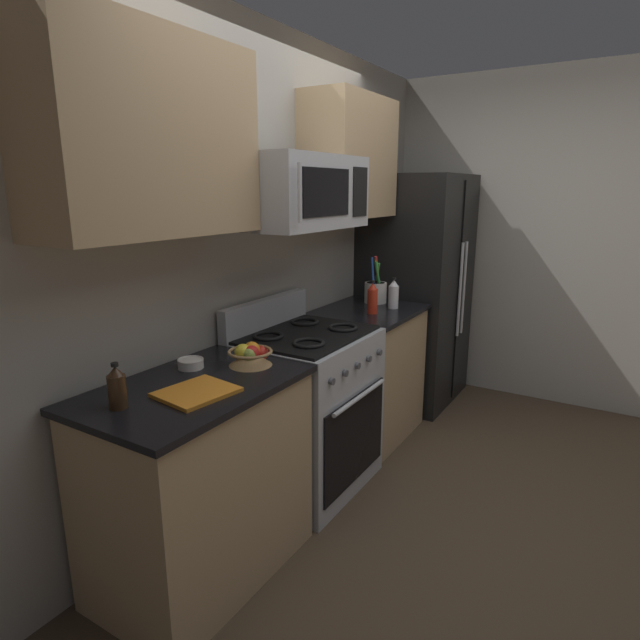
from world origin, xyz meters
TOP-DOWN VIEW (x-y plane):
  - ground_plane at (0.00, 0.00)m, footprint 16.00×16.00m
  - wall_back at (0.00, 1.02)m, footprint 8.00×0.10m
  - counter_left at (-0.87, 0.64)m, footprint 0.97×0.62m
  - range_oven at (-0.00, 0.64)m, footprint 0.76×0.66m
  - counter_right at (0.78, 0.64)m, footprint 0.78×0.62m
  - refrigerator at (1.61, 0.63)m, footprint 0.86×0.73m
  - wall_right at (2.14, 0.00)m, footprint 0.10×8.00m
  - microwave at (-0.00, 0.67)m, footprint 0.79×0.44m
  - upper_cabinets_left at (-0.88, 0.80)m, footprint 0.96×0.34m
  - upper_cabinets_right at (0.78, 0.80)m, footprint 0.77×0.34m
  - utensil_crock at (0.99, 0.69)m, footprint 0.16×0.16m
  - fruit_basket at (-0.55, 0.60)m, footprint 0.21×0.21m
  - apple_loose at (-0.47, 0.60)m, footprint 0.07×0.07m
  - cutting_board at (-0.95, 0.56)m, footprint 0.31×0.28m
  - bottle_vinegar at (0.89, 0.51)m, footprint 0.07×0.07m
  - bottle_hot_sauce at (0.68, 0.57)m, footprint 0.07×0.07m
  - bottle_soy at (-1.20, 0.71)m, footprint 0.07×0.07m
  - prep_bowl at (-0.73, 0.80)m, footprint 0.12×0.12m

SIDE VIEW (x-z plane):
  - ground_plane at x=0.00m, z-range 0.00..0.00m
  - counter_left at x=-0.87m, z-range 0.00..0.91m
  - counter_right at x=0.78m, z-range 0.00..0.91m
  - range_oven at x=0.00m, z-range -0.07..1.02m
  - refrigerator at x=1.61m, z-range 0.00..1.81m
  - cutting_board at x=-0.95m, z-range 0.91..0.93m
  - prep_bowl at x=-0.73m, z-range 0.91..0.96m
  - apple_loose at x=-0.47m, z-range 0.91..0.98m
  - fruit_basket at x=-0.55m, z-range 0.91..1.01m
  - bottle_soy at x=-1.20m, z-range 0.90..1.08m
  - utensil_crock at x=0.99m, z-range 0.82..1.17m
  - bottle_vinegar at x=0.89m, z-range 0.90..1.11m
  - bottle_hot_sauce at x=0.68m, z-range 0.90..1.12m
  - wall_back at x=0.00m, z-range 0.00..2.60m
  - wall_right at x=2.14m, z-range 0.00..2.60m
  - microwave at x=0.00m, z-range 1.50..1.88m
  - upper_cabinets_left at x=-0.88m, z-range 1.52..2.28m
  - upper_cabinets_right at x=0.78m, z-range 1.52..2.28m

